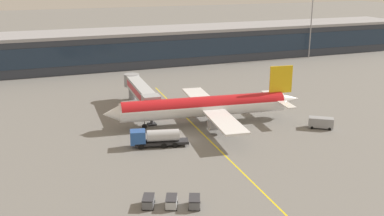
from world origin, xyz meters
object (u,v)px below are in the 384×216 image
at_px(baggage_cart_1, 171,202).
at_px(main_airliner, 205,106).
at_px(baggage_cart_0, 148,201).
at_px(crew_van, 320,122).
at_px(fuel_tanker, 155,138).
at_px(baggage_cart_2, 194,202).

bearing_deg(baggage_cart_1, main_airliner, 59.59).
bearing_deg(baggage_cart_0, baggage_cart_1, -22.63).
distance_m(crew_van, baggage_cart_1, 44.29).
xyz_separation_m(baggage_cart_0, baggage_cart_1, (2.95, -1.23, 0.00)).
bearing_deg(baggage_cart_1, baggage_cart_0, 157.37).
distance_m(main_airliner, baggage_cart_0, 36.94).
bearing_deg(main_airliner, baggage_cart_0, -125.36).
relative_size(fuel_tanker, baggage_cart_2, 3.65).
bearing_deg(crew_van, baggage_cart_2, -150.08).
relative_size(crew_van, baggage_cart_1, 1.75).
distance_m(fuel_tanker, baggage_cart_1, 22.99).
bearing_deg(crew_van, main_airliner, 151.78).
relative_size(main_airliner, baggage_cart_1, 14.31).
height_order(baggage_cart_0, baggage_cart_1, same).
relative_size(baggage_cart_0, baggage_cart_1, 1.00).
xyz_separation_m(baggage_cart_0, baggage_cart_2, (5.91, -2.46, 0.00)).
relative_size(crew_van, baggage_cart_0, 1.75).
relative_size(fuel_tanker, crew_van, 2.09).
bearing_deg(main_airliner, baggage_cart_2, -115.35).
bearing_deg(fuel_tanker, baggage_cart_1, -101.33).
bearing_deg(baggage_cart_2, baggage_cart_0, 157.37).
bearing_deg(baggage_cart_2, main_airliner, 64.65).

